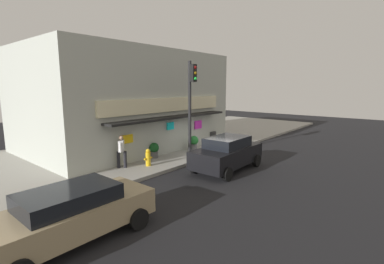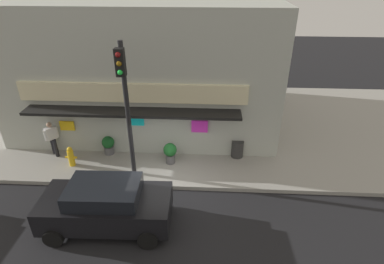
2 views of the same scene
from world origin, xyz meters
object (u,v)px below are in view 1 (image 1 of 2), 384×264
object	(u,v)px
traffic_light	(191,97)
parked_car_tan	(70,214)
fire_hydrant	(148,158)
potted_plant_by_doorway	(154,150)
pedestrian	(121,150)
potted_plant_by_window	(194,142)
parked_car_black	(227,153)
trash_can	(212,137)

from	to	relation	value
traffic_light	parked_car_tan	size ratio (longest dim) A/B	1.19
fire_hydrant	potted_plant_by_doorway	distance (m)	1.66
pedestrian	potted_plant_by_window	world-z (taller)	pedestrian
parked_car_tan	potted_plant_by_window	bearing A→B (deg)	21.36
fire_hydrant	potted_plant_by_window	world-z (taller)	potted_plant_by_window
potted_plant_by_doorway	traffic_light	bearing A→B (deg)	-46.42
pedestrian	parked_car_black	world-z (taller)	pedestrian
pedestrian	potted_plant_by_window	xyz separation A→B (m)	(5.27, -0.34, -0.37)
pedestrian	potted_plant_by_doorway	world-z (taller)	pedestrian
trash_can	parked_car_tan	world-z (taller)	parked_car_tan
trash_can	potted_plant_by_window	distance (m)	3.01
traffic_light	parked_car_black	bearing A→B (deg)	-96.13
potted_plant_by_doorway	parked_car_black	bearing A→B (deg)	-74.19
pedestrian	potted_plant_by_doorway	xyz separation A→B (m)	(2.39, 0.24, -0.45)
parked_car_black	potted_plant_by_doorway	bearing A→B (deg)	105.81
potted_plant_by_window	parked_car_tan	size ratio (longest dim) A/B	0.21
trash_can	parked_car_tan	xyz separation A→B (m)	(-12.96, -4.59, 0.23)
pedestrian	potted_plant_by_window	distance (m)	5.29
traffic_light	potted_plant_by_window	xyz separation A→B (m)	(1.41, 0.96, -2.93)
traffic_light	trash_can	bearing A→B (deg)	20.45
potted_plant_by_doorway	potted_plant_by_window	distance (m)	2.93
trash_can	parked_car_black	world-z (taller)	parked_car_black
trash_can	potted_plant_by_window	world-z (taller)	potted_plant_by_window
fire_hydrant	parked_car_tan	world-z (taller)	parked_car_tan
fire_hydrant	pedestrian	distance (m)	1.40
fire_hydrant	potted_plant_by_window	bearing A→B (deg)	5.73
pedestrian	parked_car_black	bearing A→B (deg)	-47.70
traffic_light	pedestrian	distance (m)	4.80
fire_hydrant	potted_plant_by_doorway	bearing A→B (deg)	37.03
trash_can	parked_car_black	bearing A→B (deg)	-137.43
traffic_light	potted_plant_by_doorway	distance (m)	3.67
traffic_light	pedestrian	xyz separation A→B (m)	(-3.86, 1.30, -2.55)
traffic_light	potted_plant_by_window	world-z (taller)	traffic_light
traffic_light	trash_can	world-z (taller)	traffic_light
traffic_light	parked_car_tan	distance (m)	9.55
trash_can	pedestrian	world-z (taller)	pedestrian
potted_plant_by_window	parked_car_tan	xyz separation A→B (m)	(-10.03, -3.92, 0.08)
pedestrian	parked_car_black	distance (m)	5.31
trash_can	potted_plant_by_doorway	distance (m)	5.81
pedestrian	potted_plant_by_doorway	distance (m)	2.45
parked_car_black	fire_hydrant	bearing A→B (deg)	128.39
potted_plant_by_doorway	parked_car_tan	distance (m)	8.45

